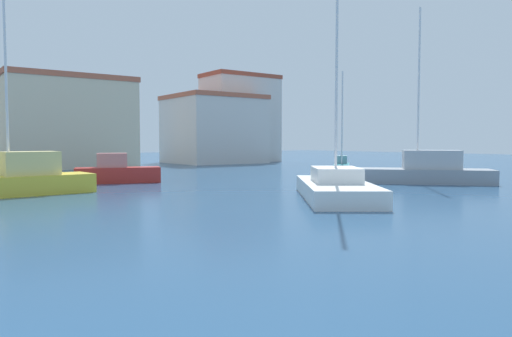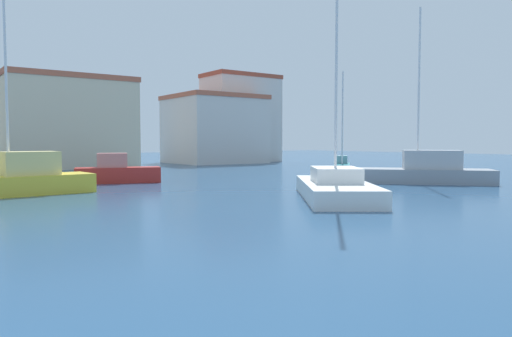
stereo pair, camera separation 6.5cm
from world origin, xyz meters
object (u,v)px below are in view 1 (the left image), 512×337
at_px(sailboat_yellow_inner_mooring, 14,180).
at_px(sailboat_teal_outer_mooring, 342,167).
at_px(sailboat_grey_mid_harbor, 421,171).
at_px(sailboat_white_distant_east, 336,186).
at_px(motorboat_red_far_right, 117,172).

relative_size(sailboat_yellow_inner_mooring, sailboat_teal_outer_mooring, 1.40).
height_order(sailboat_yellow_inner_mooring, sailboat_grey_mid_harbor, sailboat_yellow_inner_mooring).
height_order(sailboat_yellow_inner_mooring, sailboat_white_distant_east, sailboat_white_distant_east).
distance_m(sailboat_teal_outer_mooring, motorboat_red_far_right, 17.26).
relative_size(sailboat_yellow_inner_mooring, sailboat_grey_mid_harbor, 1.05).
height_order(sailboat_white_distant_east, sailboat_teal_outer_mooring, sailboat_white_distant_east).
height_order(sailboat_yellow_inner_mooring, motorboat_red_far_right, sailboat_yellow_inner_mooring).
bearing_deg(sailboat_teal_outer_mooring, sailboat_grey_mid_harbor, -103.69).
distance_m(sailboat_yellow_inner_mooring, sailboat_grey_mid_harbor, 22.54).
bearing_deg(sailboat_white_distant_east, sailboat_yellow_inner_mooring, 139.57).
relative_size(sailboat_grey_mid_harbor, sailboat_white_distant_east, 0.76).
xyz_separation_m(sailboat_yellow_inner_mooring, motorboat_red_far_right, (6.35, 3.81, -0.07)).
bearing_deg(sailboat_grey_mid_harbor, motorboat_red_far_right, 143.46).
height_order(sailboat_teal_outer_mooring, motorboat_red_far_right, sailboat_teal_outer_mooring).
xyz_separation_m(sailboat_yellow_inner_mooring, sailboat_white_distant_east, (11.50, -9.80, -0.18)).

